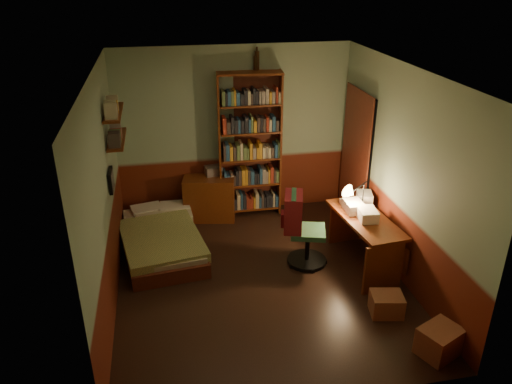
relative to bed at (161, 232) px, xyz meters
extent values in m
cube|color=black|center=(1.19, -0.97, -0.27)|extent=(3.50, 4.00, 0.02)
cube|color=silver|center=(1.19, -0.97, 2.35)|extent=(3.50, 4.00, 0.02)
cube|color=gray|center=(1.19, 1.04, 1.04)|extent=(3.50, 0.02, 2.60)
cube|color=gray|center=(-0.57, -0.97, 1.04)|extent=(0.02, 4.00, 2.60)
cube|color=gray|center=(2.95, -0.97, 1.04)|extent=(0.02, 4.00, 2.60)
cube|color=gray|center=(1.19, -2.98, 1.04)|extent=(3.50, 0.02, 2.60)
cube|color=black|center=(2.91, 0.33, 0.74)|extent=(0.06, 0.90, 2.00)
cube|color=#4B1C12|center=(2.88, 0.33, 0.74)|extent=(0.02, 0.98, 2.08)
cube|color=olive|center=(0.00, 0.00, 0.00)|extent=(1.16, 1.88, 0.53)
cube|color=#59250E|center=(0.75, 0.79, 0.08)|extent=(0.83, 0.52, 0.68)
cube|color=#B2B2B7|center=(0.85, 0.92, 0.49)|extent=(0.27, 0.23, 0.13)
cube|color=#59250E|center=(1.41, 0.88, 0.85)|extent=(0.98, 0.39, 2.23)
cylinder|color=black|center=(1.51, 0.99, 2.07)|extent=(0.06, 0.06, 0.21)
cylinder|color=black|center=(1.54, 0.99, 2.10)|extent=(0.08, 0.08, 0.27)
cube|color=#59250E|center=(2.59, -0.88, 0.08)|extent=(0.67, 1.33, 0.68)
cube|color=silver|center=(2.77, -0.37, 0.47)|extent=(0.26, 0.31, 0.11)
cone|color=black|center=(2.63, -0.63, 0.69)|extent=(0.18, 0.18, 0.55)
cube|color=#2F623D|center=(1.88, -0.71, 0.27)|extent=(0.64, 0.60, 1.07)
cube|color=maroon|center=(1.69, -0.95, 1.04)|extent=(0.37, 0.47, 0.48)
cube|color=#59250E|center=(-0.45, 0.13, 1.34)|extent=(0.20, 0.90, 0.03)
cube|color=#59250E|center=(-0.45, 0.13, 1.69)|extent=(0.20, 0.90, 0.03)
cube|color=black|center=(-0.53, -0.37, 0.99)|extent=(0.04, 0.32, 0.26)
cube|color=brown|center=(2.72, -2.61, -0.11)|extent=(0.50, 0.46, 0.30)
cube|color=brown|center=(2.47, -1.91, -0.14)|extent=(0.40, 0.35, 0.25)
camera|label=1|loc=(0.13, -6.14, 3.38)|focal=35.00mm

